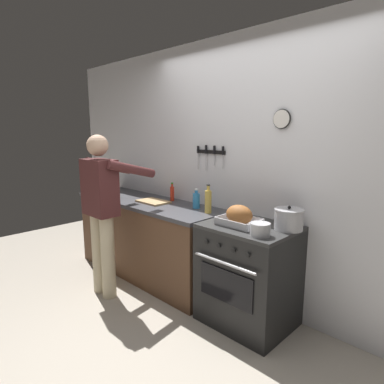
# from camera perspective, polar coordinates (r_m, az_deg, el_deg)

# --- Properties ---
(ground_plane) EXTENTS (8.00, 8.00, 0.00)m
(ground_plane) POSITION_cam_1_polar(r_m,az_deg,el_deg) (2.77, -8.29, -27.27)
(ground_plane) COLOR #A89E8E
(wall_back) EXTENTS (6.00, 0.13, 2.60)m
(wall_back) POSITION_cam_1_polar(r_m,az_deg,el_deg) (3.21, 10.67, 3.30)
(wall_back) COLOR silver
(wall_back) RESTS_ON ground
(counter_block) EXTENTS (2.03, 0.65, 0.90)m
(counter_block) POSITION_cam_1_polar(r_m,az_deg,el_deg) (3.95, -7.56, -7.88)
(counter_block) COLOR brown
(counter_block) RESTS_ON ground
(stove) EXTENTS (0.76, 0.67, 0.90)m
(stove) POSITION_cam_1_polar(r_m,az_deg,el_deg) (3.03, 9.70, -13.90)
(stove) COLOR black
(stove) RESTS_ON ground
(person_cook) EXTENTS (0.51, 0.63, 1.66)m
(person_cook) POSITION_cam_1_polar(r_m,az_deg,el_deg) (3.45, -15.23, -2.27)
(person_cook) COLOR #C6B793
(person_cook) RESTS_ON ground
(roasting_pan) EXTENTS (0.35, 0.26, 0.18)m
(roasting_pan) POSITION_cam_1_polar(r_m,az_deg,el_deg) (2.83, 8.17, -4.18)
(roasting_pan) COLOR #B7B7BC
(roasting_pan) RESTS_ON stove
(stock_pot) EXTENTS (0.24, 0.24, 0.20)m
(stock_pot) POSITION_cam_1_polar(r_m,az_deg,el_deg) (2.80, 16.41, -4.55)
(stock_pot) COLOR #B7B7BC
(stock_pot) RESTS_ON stove
(saucepan) EXTENTS (0.16, 0.16, 0.10)m
(saucepan) POSITION_cam_1_polar(r_m,az_deg,el_deg) (2.60, 11.72, -6.36)
(saucepan) COLOR #B7B7BC
(saucepan) RESTS_ON stove
(cutting_board) EXTENTS (0.36, 0.24, 0.02)m
(cutting_board) POSITION_cam_1_polar(r_m,az_deg,el_deg) (3.73, -6.75, -1.66)
(cutting_board) COLOR tan
(cutting_board) RESTS_ON counter_block
(bottle_dish_soap) EXTENTS (0.08, 0.08, 0.21)m
(bottle_dish_soap) POSITION_cam_1_polar(r_m,az_deg,el_deg) (3.42, 0.75, -1.43)
(bottle_dish_soap) COLOR #338CCC
(bottle_dish_soap) RESTS_ON counter_block
(bottle_cooking_oil) EXTENTS (0.07, 0.07, 0.29)m
(bottle_cooking_oil) POSITION_cam_1_polar(r_m,az_deg,el_deg) (3.22, 2.82, -1.57)
(bottle_cooking_oil) COLOR gold
(bottle_cooking_oil) RESTS_ON counter_block
(bottle_hot_sauce) EXTENTS (0.05, 0.05, 0.21)m
(bottle_hot_sauce) POSITION_cam_1_polar(r_m,az_deg,el_deg) (3.78, -3.46, -0.23)
(bottle_hot_sauce) COLOR red
(bottle_hot_sauce) RESTS_ON counter_block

